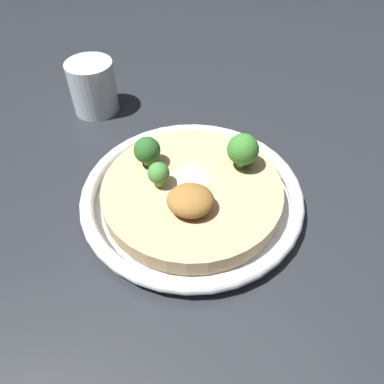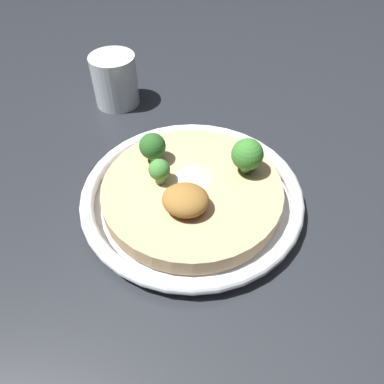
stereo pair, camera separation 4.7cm
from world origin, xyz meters
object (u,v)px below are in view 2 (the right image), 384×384
object	(u,v)px
risotto_bowl	(192,194)
broccoli_front_left	(159,173)
broccoli_back_left	(153,147)
drinking_glass	(115,80)
broccoli_back_right	(247,155)

from	to	relation	value
risotto_bowl	broccoli_front_left	distance (m)	0.05
broccoli_back_left	drinking_glass	distance (m)	0.20
broccoli_back_left	broccoli_back_right	distance (m)	0.12
broccoli_back_left	broccoli_front_left	bearing A→B (deg)	-65.89
broccoli_front_left	broccoli_back_left	xyz separation A→B (m)	(-0.02, 0.04, 0.00)
broccoli_front_left	drinking_glass	size ratio (longest dim) A/B	0.40
broccoli_front_left	broccoli_back_left	size ratio (longest dim) A/B	0.81
broccoli_front_left	broccoli_back_right	world-z (taller)	broccoli_back_right
broccoli_back_right	drinking_glass	distance (m)	0.28
drinking_glass	broccoli_back_right	bearing A→B (deg)	-35.69
broccoli_back_right	broccoli_back_left	bearing A→B (deg)	-178.92
broccoli_back_right	broccoli_front_left	bearing A→B (deg)	-157.16
risotto_bowl	drinking_glass	distance (m)	0.27
broccoli_back_left	drinking_glass	world-z (taller)	drinking_glass
broccoli_front_left	broccoli_back_right	distance (m)	0.11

